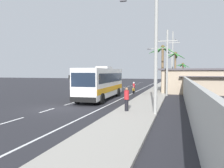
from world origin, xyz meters
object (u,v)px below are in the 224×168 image
(utility_pole_mid, at_px, (166,61))
(palm_nearest, at_px, (183,70))
(utility_pole_far, at_px, (173,59))
(palm_second, at_px, (175,63))
(coach_bus_foreground, at_px, (101,82))
(roadside_building, at_px, (217,81))
(palm_third, at_px, (163,60))
(motorcycle_beside_bus, at_px, (134,88))
(utility_pole_nearest, at_px, (155,35))
(pedestrian_near_kerb, at_px, (127,99))
(utility_pole_distant, at_px, (171,66))

(utility_pole_mid, height_order, palm_nearest, utility_pole_mid)
(utility_pole_mid, distance_m, utility_pole_far, 13.12)
(palm_second, bearing_deg, coach_bus_foreground, -117.56)
(palm_second, relative_size, roadside_building, 0.39)
(palm_third, bearing_deg, utility_pole_mid, -79.96)
(palm_second, xyz_separation_m, roadside_building, (5.91, -2.78, -2.64))
(utility_pole_far, relative_size, roadside_building, 0.64)
(palm_third, bearing_deg, utility_pole_far, 82.64)
(motorcycle_beside_bus, bearing_deg, utility_pole_mid, -29.69)
(utility_pole_far, bearing_deg, palm_nearest, 79.73)
(utility_pole_nearest, height_order, palm_third, utility_pole_nearest)
(motorcycle_beside_bus, height_order, palm_second, palm_second)
(utility_pole_mid, distance_m, roadside_building, 9.80)
(utility_pole_nearest, height_order, palm_nearest, utility_pole_nearest)
(coach_bus_foreground, height_order, pedestrian_near_kerb, coach_bus_foreground)
(motorcycle_beside_bus, height_order, utility_pole_nearest, utility_pole_nearest)
(utility_pole_nearest, height_order, utility_pole_distant, utility_pole_nearest)
(utility_pole_far, relative_size, palm_third, 1.50)
(coach_bus_foreground, bearing_deg, utility_pole_far, 68.89)
(utility_pole_far, bearing_deg, roadside_building, -45.98)
(utility_pole_nearest, distance_m, roadside_building, 21.09)
(utility_pole_nearest, bearing_deg, palm_second, 87.08)
(motorcycle_beside_bus, height_order, pedestrian_near_kerb, pedestrian_near_kerb)
(pedestrian_near_kerb, xyz_separation_m, palm_third, (1.51, 16.51, 3.67))
(utility_pole_far, distance_m, roadside_building, 9.88)
(utility_pole_nearest, xyz_separation_m, palm_nearest, (2.66, 37.32, -2.01))
(utility_pole_distant, distance_m, palm_nearest, 3.39)
(utility_pole_nearest, distance_m, palm_nearest, 37.47)
(utility_pole_mid, relative_size, utility_pole_distant, 1.00)
(utility_pole_mid, distance_m, utility_pole_distant, 26.15)
(motorcycle_beside_bus, bearing_deg, coach_bus_foreground, -104.53)
(utility_pole_far, bearing_deg, motorcycle_beside_bus, -115.83)
(utility_pole_far, distance_m, utility_pole_distant, 13.12)
(utility_pole_distant, bearing_deg, coach_bus_foreground, -101.67)
(pedestrian_near_kerb, height_order, utility_pole_nearest, utility_pole_nearest)
(utility_pole_distant, height_order, palm_nearest, utility_pole_distant)
(coach_bus_foreground, bearing_deg, palm_third, 57.56)
(pedestrian_near_kerb, relative_size, utility_pole_far, 0.17)
(motorcycle_beside_bus, xyz_separation_m, palm_third, (3.89, 1.34, 4.07))
(palm_third, bearing_deg, utility_pole_distant, 88.58)
(palm_second, bearing_deg, utility_pole_distant, 93.82)
(palm_nearest, bearing_deg, roadside_building, -76.16)
(utility_pole_distant, bearing_deg, palm_third, -91.42)
(utility_pole_distant, height_order, roadside_building, utility_pole_distant)
(utility_pole_mid, height_order, palm_second, utility_pole_mid)
(motorcycle_beside_bus, distance_m, utility_pole_mid, 6.47)
(palm_nearest, height_order, palm_third, palm_third)
(utility_pole_mid, distance_m, palm_second, 9.28)
(utility_pole_nearest, bearing_deg, utility_pole_far, 88.61)
(palm_nearest, bearing_deg, palm_second, -95.78)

